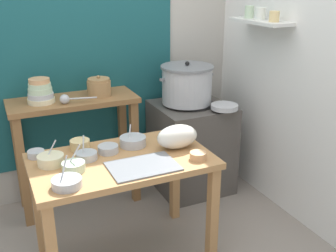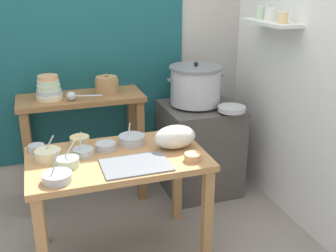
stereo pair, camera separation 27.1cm
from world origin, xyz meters
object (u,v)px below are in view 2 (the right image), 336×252
(wide_pan, at_px, (232,109))
(prep_bowl_7, at_px, (193,157))
(prep_bowl_0, at_px, (57,177))
(bowl_stack_enamel, at_px, (49,88))
(steamer_pot, at_px, (196,85))
(clay_pot, at_px, (107,85))
(prep_bowl_8, at_px, (36,148))
(prep_bowl_5, at_px, (80,141))
(prep_bowl_1, at_px, (68,162))
(prep_bowl_4, at_px, (132,139))
(prep_bowl_6, at_px, (83,152))
(plastic_bag, at_px, (175,137))
(prep_bowl_3, at_px, (48,154))
(back_shelf_table, at_px, (83,123))
(prep_table, at_px, (118,172))
(stove_block, at_px, (199,148))
(prep_bowl_2, at_px, (106,146))
(ladle, at_px, (73,96))

(wide_pan, height_order, prep_bowl_7, wide_pan)
(wide_pan, relative_size, prep_bowl_0, 1.29)
(bowl_stack_enamel, bearing_deg, steamer_pot, -4.98)
(clay_pot, relative_size, bowl_stack_enamel, 0.94)
(prep_bowl_8, bearing_deg, prep_bowl_5, 0.69)
(wide_pan, bearing_deg, prep_bowl_1, -160.42)
(steamer_pot, xyz_separation_m, prep_bowl_4, (-0.67, -0.53, -0.18))
(prep_bowl_0, bearing_deg, prep_bowl_6, 58.84)
(plastic_bag, relative_size, prep_bowl_7, 2.70)
(prep_bowl_3, xyz_separation_m, prep_bowl_7, (0.83, -0.29, -0.01))
(prep_bowl_6, distance_m, prep_bowl_7, 0.68)
(wide_pan, relative_size, prep_bowl_6, 1.47)
(steamer_pot, height_order, wide_pan, steamer_pot)
(bowl_stack_enamel, bearing_deg, prep_bowl_4, -52.90)
(prep_bowl_7, bearing_deg, back_shelf_table, 118.18)
(clay_pot, bearing_deg, prep_table, -96.76)
(prep_bowl_6, relative_size, prep_bowl_8, 1.42)
(stove_block, xyz_separation_m, prep_bowl_2, (-0.89, -0.55, 0.36))
(bowl_stack_enamel, height_order, ladle, bowl_stack_enamel)
(stove_block, distance_m, prep_bowl_6, 1.25)
(prep_bowl_0, bearing_deg, prep_bowl_4, 36.45)
(clay_pot, relative_size, prep_bowl_8, 1.75)
(back_shelf_table, distance_m, plastic_bag, 0.94)
(back_shelf_table, xyz_separation_m, prep_bowl_8, (-0.36, -0.56, 0.06))
(prep_bowl_6, relative_size, prep_bowl_7, 1.44)
(steamer_pot, xyz_separation_m, prep_bowl_1, (-1.10, -0.74, -0.19))
(back_shelf_table, relative_size, prep_bowl_1, 6.19)
(prep_table, bearing_deg, steamer_pot, 40.55)
(stove_block, relative_size, steamer_pot, 1.63)
(prep_bowl_0, bearing_deg, bowl_stack_enamel, 88.18)
(ladle, xyz_separation_m, wide_pan, (1.18, -0.27, -0.14))
(bowl_stack_enamel, height_order, prep_bowl_8, bowl_stack_enamel)
(steamer_pot, distance_m, bowl_stack_enamel, 1.15)
(prep_bowl_8, bearing_deg, plastic_bag, -15.23)
(back_shelf_table, bearing_deg, prep_bowl_1, -102.63)
(prep_bowl_1, distance_m, prep_bowl_3, 0.17)
(bowl_stack_enamel, distance_m, prep_bowl_4, 0.82)
(prep_bowl_6, bearing_deg, prep_bowl_7, -24.37)
(bowl_stack_enamel, xyz_separation_m, prep_bowl_5, (0.15, -0.54, -0.23))
(prep_bowl_0, relative_size, prep_bowl_2, 1.29)
(steamer_pot, xyz_separation_m, prep_bowl_7, (-0.38, -0.89, -0.19))
(bowl_stack_enamel, xyz_separation_m, prep_bowl_1, (0.04, -0.84, -0.23))
(ladle, distance_m, prep_bowl_2, 0.61)
(clay_pot, bearing_deg, plastic_bag, -70.00)
(prep_bowl_0, xyz_separation_m, prep_bowl_3, (-0.03, 0.31, 0.01))
(steamer_pot, relative_size, clay_pot, 2.63)
(bowl_stack_enamel, height_order, prep_bowl_0, bowl_stack_enamel)
(prep_bowl_1, bearing_deg, ladle, 80.72)
(prep_bowl_4, bearing_deg, prep_bowl_0, -143.55)
(plastic_bag, bearing_deg, prep_bowl_6, 172.98)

